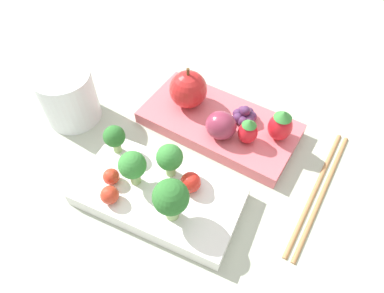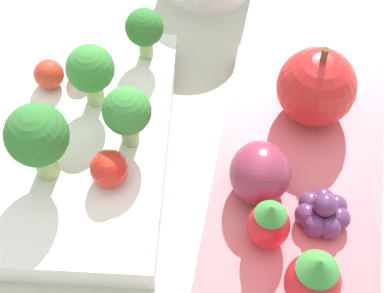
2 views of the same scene
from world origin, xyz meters
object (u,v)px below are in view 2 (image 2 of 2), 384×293
Objects in this scene: broccoli_floret_1 at (37,137)px; grape_cluster at (323,212)px; apple at (317,87)px; plum at (260,173)px; broccoli_floret_3 at (127,112)px; strawberry_1 at (313,280)px; bento_box_fruit at (296,183)px; cherry_tomato_0 at (109,169)px; broccoli_floret_0 at (91,70)px; broccoli_floret_2 at (144,29)px; strawberry_0 at (269,224)px; cherry_tomato_1 at (49,74)px; bento_box_savoury at (91,147)px; cherry_tomato_2 at (83,63)px.

broccoli_floret_1 is 1.76× the size of grape_cluster.
apple is 1.51× the size of plum.
apple is 1.83× the size of grape_cluster.
broccoli_floret_3 is 0.16m from strawberry_1.
grape_cluster is (-0.03, -0.02, 0.02)m from bento_box_fruit.
cherry_tomato_0 is at bearing 94.23° from plum.
broccoli_floret_0 reaches higher than broccoli_floret_2.
broccoli_floret_2 is 0.18m from grape_cluster.
broccoli_floret_1 reaches higher than cherry_tomato_0.
cherry_tomato_0 is 0.62× the size of strawberry_0.
broccoli_floret_0 is 2.32× the size of cherry_tomato_1.
bento_box_savoury is 5.94× the size of grape_cluster.
cherry_tomato_0 is 0.11m from strawberry_0.
grape_cluster is (-0.10, -0.17, -0.00)m from cherry_tomato_2.
strawberry_0 is at bearing 118.64° from grape_cluster.
apple reaches higher than broccoli_floret_0.
broccoli_floret_2 is at bearing 47.50° from grape_cluster.
strawberry_1 is at bearing -144.11° from broccoli_floret_2.
apple is at bearing -70.53° from broccoli_floret_3.
broccoli_floret_2 reaches higher than cherry_tomato_0.
strawberry_0 reaches higher than cherry_tomato_1.
plum is at bearing 117.93° from bento_box_fruit.
apple is at bearing 0.79° from strawberry_1.
cherry_tomato_1 is 0.17m from plum.
bento_box_savoury is 3.39× the size of broccoli_floret_1.
bento_box_fruit is at bearing -127.59° from broccoli_floret_2.
cherry_tomato_1 reaches higher than bento_box_fruit.
apple is (0.05, -0.01, 0.04)m from bento_box_fruit.
broccoli_floret_0 reaches higher than grape_cluster.
strawberry_1 is (-0.10, -0.12, -0.01)m from broccoli_floret_3.
strawberry_0 is 0.04m from grape_cluster.
cherry_tomato_0 is (-0.00, -0.04, -0.03)m from broccoli_floret_1.
bento_box_savoury is at bearing 86.07° from bento_box_fruit.
broccoli_floret_2 is 0.22m from strawberry_1.
bento_box_fruit is 0.15m from broccoli_floret_2.
broccoli_floret_3 is (0.03, -0.05, -0.01)m from broccoli_floret_1.
cherry_tomato_2 is at bearing 118.86° from broccoli_floret_2.
broccoli_floret_0 reaches higher than cherry_tomato_2.
cherry_tomato_1 is (0.07, 0.06, -0.00)m from cherry_tomato_0.
bento_box_savoury is 0.09m from broccoli_floret_2.
broccoli_floret_3 is at bearing -12.06° from cherry_tomato_0.
bento_box_savoury is at bearing -138.71° from cherry_tomato_1.
strawberry_1 is at bearing -127.79° from broccoli_floret_3.
cherry_tomato_2 is 0.32× the size of apple.
plum is at bearing 26.22° from strawberry_1.
broccoli_floret_0 is at bearing 45.27° from broccoli_floret_3.
strawberry_1 is (-0.15, -0.17, 0.01)m from cherry_tomato_2.
bento_box_savoury is 4.08× the size of broccoli_floret_0.
cherry_tomato_1 is 0.63× the size of grape_cluster.
cherry_tomato_0 is at bearing 64.23° from strawberry_1.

